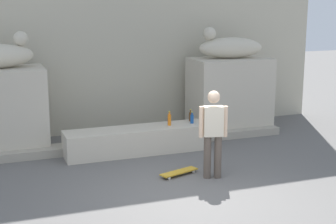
{
  "coord_description": "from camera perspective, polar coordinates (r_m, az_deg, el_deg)",
  "views": [
    {
      "loc": [
        -3.09,
        -7.46,
        3.32
      ],
      "look_at": [
        0.35,
        1.85,
        1.1
      ],
      "focal_mm": 54.58,
      "sensor_mm": 36.0,
      "label": 1
    }
  ],
  "objects": [
    {
      "name": "skateboard",
      "position": [
        9.84,
        1.24,
        -6.71
      ],
      "size": [
        0.82,
        0.44,
        0.08
      ],
      "rotation": [
        0.0,
        0.0,
        3.46
      ],
      "color": "gold",
      "rests_on": "ground_plane"
    },
    {
      "name": "pedestal_right",
      "position": [
        13.03,
        6.88,
        1.94
      ],
      "size": [
        1.96,
        1.17,
        1.85
      ],
      "primitive_type": "cube",
      "color": "beige",
      "rests_on": "ground_plane"
    },
    {
      "name": "statue_reclining_right",
      "position": [
        12.86,
        6.86,
        7.24
      ],
      "size": [
        1.68,
        0.85,
        0.78
      ],
      "rotation": [
        0.0,
        0.0,
        2.96
      ],
      "color": "beige",
      "rests_on": "pedestal_right"
    },
    {
      "name": "bottle_brown",
      "position": [
        11.72,
        2.53,
        -0.48
      ],
      "size": [
        0.07,
        0.07,
        0.27
      ],
      "color": "#593314",
      "rests_on": "ledge_block"
    },
    {
      "name": "stair_step",
      "position": [
        11.67,
        -4.11,
        -3.48
      ],
      "size": [
        7.51,
        0.5,
        0.18
      ],
      "primitive_type": "cube",
      "color": "#A9A08F",
      "rests_on": "ground_plane"
    },
    {
      "name": "pedestal_left",
      "position": [
        11.64,
        -18.26,
        0.1
      ],
      "size": [
        1.96,
        1.17,
        1.85
      ],
      "primitive_type": "cube",
      "color": "beige",
      "rests_on": "ground_plane"
    },
    {
      "name": "ground_plane",
      "position": [
        8.73,
        2.1,
        -9.74
      ],
      "size": [
        40.0,
        40.0,
        0.0
      ],
      "primitive_type": "plane",
      "color": "#605E5B"
    },
    {
      "name": "ledge_block",
      "position": [
        11.2,
        -3.46,
        -3.18
      ],
      "size": [
        3.17,
        0.74,
        0.56
      ],
      "primitive_type": "cube",
      "color": "beige",
      "rests_on": "ground_plane"
    },
    {
      "name": "bottle_orange",
      "position": [
        11.3,
        0.15,
        -0.84
      ],
      "size": [
        0.08,
        0.08,
        0.32
      ],
      "color": "orange",
      "rests_on": "ledge_block"
    },
    {
      "name": "skater",
      "position": [
        9.5,
        5.06,
        -2.06
      ],
      "size": [
        0.53,
        0.28,
        1.67
      ],
      "rotation": [
        0.0,
        0.0,
        2.89
      ],
      "color": "brown",
      "rests_on": "ground_plane"
    },
    {
      "name": "bottle_blue",
      "position": [
        11.52,
        2.7,
        -0.74
      ],
      "size": [
        0.08,
        0.08,
        0.26
      ],
      "color": "#194C99",
      "rests_on": "ledge_block"
    }
  ]
}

